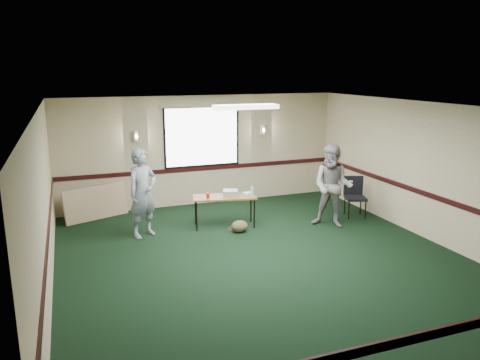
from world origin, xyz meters
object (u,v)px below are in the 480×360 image
object	(u,v)px
conference_chair	(354,193)
person_right	(333,186)
projector	(231,193)
person_left	(143,193)
folding_table	(224,198)

from	to	relation	value
conference_chair	person_right	size ratio (longest dim) A/B	0.51
projector	person_left	distance (m)	1.89
conference_chair	projector	bearing A→B (deg)	-169.42
folding_table	person_left	distance (m)	1.74
projector	person_left	world-z (taller)	person_left
folding_table	projector	world-z (taller)	projector
conference_chair	person_right	world-z (taller)	person_right
folding_table	projector	distance (m)	0.20
conference_chair	folding_table	bearing A→B (deg)	-167.94
projector	person_right	bearing A→B (deg)	-5.27
person_left	person_right	size ratio (longest dim) A/B	1.01
folding_table	conference_chair	world-z (taller)	conference_chair
projector	person_right	size ratio (longest dim) A/B	0.18
folding_table	projector	size ratio (longest dim) A/B	4.42
projector	person_left	bearing A→B (deg)	-159.99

